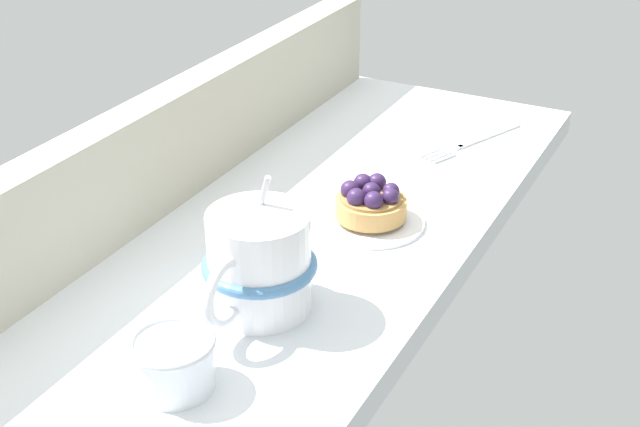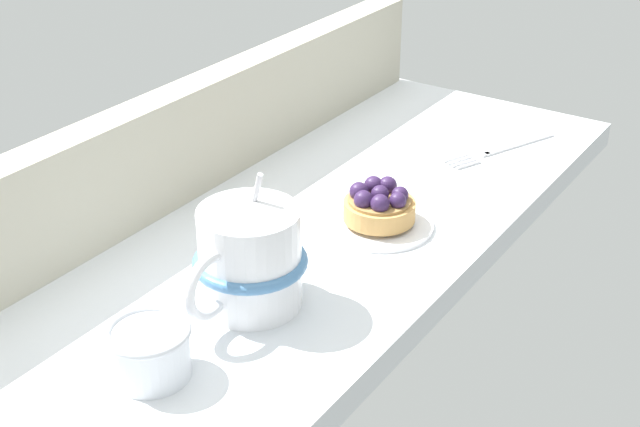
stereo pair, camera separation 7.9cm
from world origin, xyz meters
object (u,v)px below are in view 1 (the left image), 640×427
at_px(coffee_mug, 258,263).
at_px(sugar_bowl, 173,361).
at_px(dessert_plate, 370,220).
at_px(dessert_fork, 473,141).
at_px(raspberry_tart, 371,202).

bearing_deg(coffee_mug, sugar_bowl, 178.17).
bearing_deg(dessert_plate, sugar_bowl, 175.07).
xyz_separation_m(coffee_mug, dessert_fork, (0.41, -0.05, -0.04)).
xyz_separation_m(raspberry_tart, coffee_mug, (-0.18, 0.02, 0.02)).
distance_m(raspberry_tart, coffee_mug, 0.18).
bearing_deg(raspberry_tart, coffee_mug, 173.17).
relative_size(coffee_mug, dessert_fork, 0.84).
distance_m(raspberry_tart, dessert_fork, 0.24).
relative_size(dessert_plate, coffee_mug, 0.83).
xyz_separation_m(raspberry_tart, sugar_bowl, (-0.29, 0.02, -0.00)).
bearing_deg(raspberry_tart, dessert_plate, -72.36).
relative_size(dessert_fork, sugar_bowl, 2.37).
relative_size(coffee_mug, sugar_bowl, 1.98).
distance_m(coffee_mug, dessert_fork, 0.42).
xyz_separation_m(dessert_plate, coffee_mug, (-0.18, 0.02, 0.04)).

